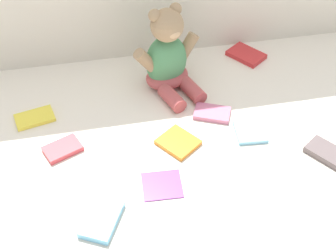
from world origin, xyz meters
The scene contains 11 objects.
ground_plane centered at (0.00, 0.00, 0.00)m, with size 3.20×3.20×0.00m, color silver.
teddy_bear centered at (0.08, 0.20, 0.11)m, with size 0.24×0.24×0.29m.
book_case_1 centered at (0.46, -0.20, 0.01)m, with size 0.07×0.11×0.02m, color #5D504F.
book_case_2 centered at (0.19, 0.02, 0.01)m, with size 0.07×0.11×0.01m, color #BD6685.
book_case_3 centered at (-0.27, -0.04, 0.01)m, with size 0.07×0.10×0.02m, color #CE3F47.
book_case_4 centered at (0.39, 0.30, 0.01)m, with size 0.09×0.12×0.02m, color red.
book_case_5 centered at (-0.02, -0.22, 0.00)m, with size 0.10×0.11×0.01m, color #873A90.
book_case_6 centered at (-0.35, 0.11, 0.01)m, with size 0.07×0.12×0.01m, color yellow.
book_case_7 centered at (0.06, -0.08, 0.01)m, with size 0.09×0.11×0.01m, color orange.
book_case_8 centered at (0.28, -0.08, 0.01)m, with size 0.09×0.10×0.01m, color #76B7D2.
book_case_9 centered at (-0.18, -0.30, 0.01)m, with size 0.08×0.12×0.02m, color #70C0E6.
Camera 1 is at (-0.15, -0.96, 0.95)m, focal length 47.97 mm.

